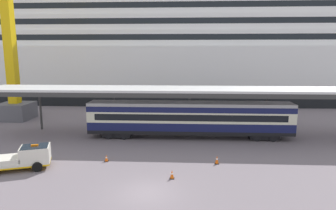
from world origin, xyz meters
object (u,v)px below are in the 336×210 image
cruise_ship (158,45)px  train_carriage (190,118)px  traffic_cone_near (217,160)px  dockside_crane (10,5)px  service_truck (23,157)px  traffic_cone_far (172,174)px  traffic_cone_mid (106,158)px

cruise_ship → train_carriage: size_ratio=6.69×
cruise_ship → traffic_cone_near: 45.54m
dockside_crane → train_carriage: bearing=-18.8°
cruise_ship → dockside_crane: bearing=-124.2°
train_carriage → service_truck: bearing=-144.3°
train_carriage → traffic_cone_far: size_ratio=32.81×
traffic_cone_near → traffic_cone_far: traffic_cone_near is taller
traffic_cone_near → dockside_crane: dockside_crane is taller
service_truck → traffic_cone_far: (12.44, -1.34, -0.65)m
traffic_cone_mid → traffic_cone_far: size_ratio=0.87×
cruise_ship → service_truck: size_ratio=27.45×
traffic_cone_mid → traffic_cone_far: bearing=-29.4°
train_carriage → cruise_ship: bearing=100.5°
train_carriage → traffic_cone_mid: 11.20m
dockside_crane → cruise_ship: bearing=55.8°
cruise_ship → traffic_cone_far: size_ratio=219.37×
train_carriage → traffic_cone_far: (-1.56, -11.40, -1.97)m
traffic_cone_far → service_truck: bearing=173.8°
train_carriage → traffic_cone_far: bearing=-97.8°
cruise_ship → traffic_cone_mid: cruise_ship is taller
cruise_ship → train_carriage: cruise_ship is taller
traffic_cone_far → cruise_ship: bearing=96.1°
traffic_cone_near → traffic_cone_far: (-3.80, -3.31, -0.03)m
train_carriage → traffic_cone_far: 11.67m
train_carriage → dockside_crane: dockside_crane is taller
cruise_ship → dockside_crane: (-18.22, -26.78, 4.69)m
traffic_cone_mid → cruise_ship: bearing=88.7°
service_truck → traffic_cone_far: bearing=-6.2°
cruise_ship → traffic_cone_far: 48.17m
train_carriage → dockside_crane: 29.59m
traffic_cone_mid → dockside_crane: 28.59m
service_truck → traffic_cone_far: service_truck is taller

